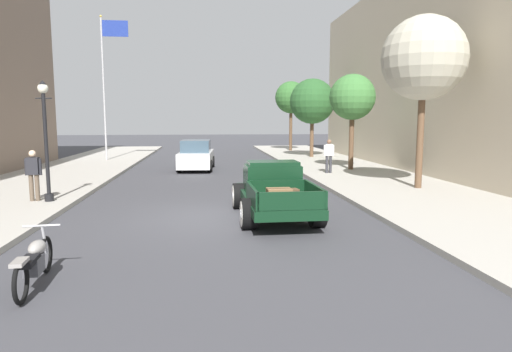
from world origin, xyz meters
The scene contains 14 objects.
ground_plane centered at (0.00, 0.00, 0.00)m, with size 140.00×140.00×0.00m, color #3D3D42.
sidewalk_right centered at (7.25, 0.00, 0.07)m, with size 5.50×64.00×0.15m, color #ADA89E.
building_right_storefront centered at (16.00, 10.11, 5.27)m, with size 12.00×28.00×10.54m, color beige.
hotrod_truck_dark_green centered at (1.67, 0.07, 0.75)m, with size 2.25×4.97×1.58m.
motorcycle_parked centered at (-3.11, -5.06, 0.44)m, with size 0.62×2.12×0.93m.
car_background_white centered at (-0.78, 12.26, 0.77)m, with size 2.07×4.40×1.65m.
pedestrian_sidewalk_left centered at (-5.79, 2.40, 1.09)m, with size 0.53×0.22×1.65m.
pedestrian_sidewalk_right centered at (5.78, 8.78, 1.09)m, with size 0.53×0.22×1.65m.
street_lamp_near centered at (-5.31, 2.30, 2.39)m, with size 0.50×0.32×3.85m.
flagpole centered at (-6.48, 17.47, 5.77)m, with size 1.74×0.16×9.16m.
street_tree_nearest centered at (7.91, 3.69, 5.03)m, with size 3.15×3.15×6.48m.
street_tree_second centered at (7.38, 10.21, 3.90)m, with size 2.38×2.38×4.97m.
street_tree_third centered at (7.19, 18.28, 4.01)m, with size 3.14×3.14×5.45m.
street_tree_farthest centered at (6.95, 24.89, 4.58)m, with size 2.67×2.67×5.80m.
Camera 1 is at (-0.26, -12.62, 2.78)m, focal length 31.37 mm.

